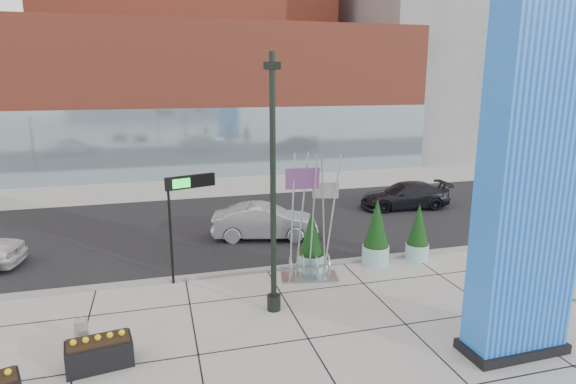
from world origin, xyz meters
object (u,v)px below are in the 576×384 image
object	(u,v)px
lamp_post	(273,212)
overhead_street_sign	(188,192)
blue_pylon	(530,189)
public_art_sculpture	(310,246)
concrete_bollard	(82,332)
car_silver_mid	(265,222)

from	to	relation	value
lamp_post	overhead_street_sign	distance (m)	3.67
blue_pylon	public_art_sculpture	xyz separation A→B (m)	(-3.67, 5.98, -3.19)
concrete_bollard	overhead_street_sign	world-z (taller)	overhead_street_sign
lamp_post	overhead_street_sign	xyz separation A→B (m)	(-2.29, 2.87, 0.08)
blue_pylon	car_silver_mid	distance (m)	12.06
blue_pylon	overhead_street_sign	size ratio (longest dim) A/B	2.41
car_silver_mid	overhead_street_sign	bearing A→B (deg)	150.95
lamp_post	car_silver_mid	distance (m)	7.30
public_art_sculpture	car_silver_mid	size ratio (longest dim) A/B	0.98
lamp_post	concrete_bollard	xyz separation A→B (m)	(-5.48, -0.53, -2.82)
blue_pylon	lamp_post	xyz separation A→B (m)	(-5.51, 3.91, -1.22)
blue_pylon	concrete_bollard	bearing A→B (deg)	161.29
public_art_sculpture	concrete_bollard	bearing A→B (deg)	-149.69
public_art_sculpture	lamp_post	bearing A→B (deg)	-120.93
blue_pylon	public_art_sculpture	world-z (taller)	blue_pylon
blue_pylon	overhead_street_sign	distance (m)	10.39
public_art_sculpture	overhead_street_sign	size ratio (longest dim) A/B	1.21
overhead_street_sign	car_silver_mid	distance (m)	5.83
lamp_post	concrete_bollard	world-z (taller)	lamp_post
concrete_bollard	overhead_street_sign	bearing A→B (deg)	46.78
overhead_street_sign	public_art_sculpture	bearing A→B (deg)	-28.95
overhead_street_sign	blue_pylon	bearing A→B (deg)	-58.98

